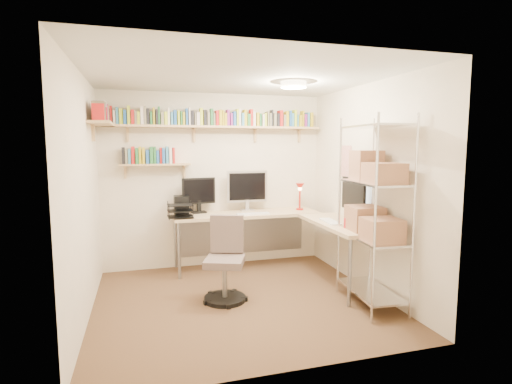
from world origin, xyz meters
TOP-DOWN VIEW (x-y plane):
  - ground at (0.00, 0.00)m, footprint 3.20×3.20m
  - room_shell at (0.00, 0.00)m, footprint 3.24×3.04m
  - wall_shelves at (-0.42, 1.30)m, footprint 3.12×1.09m
  - corner_desk at (0.53, 0.95)m, footprint 2.43×2.09m
  - office_chair at (-0.15, 0.10)m, footprint 0.54×0.55m
  - wire_rack at (1.36, -0.50)m, footprint 0.52×0.93m

SIDE VIEW (x-z plane):
  - ground at x=0.00m, z-range 0.00..0.00m
  - office_chair at x=-0.15m, z-range -0.08..0.88m
  - corner_desk at x=0.53m, z-range 0.10..1.49m
  - wire_rack at x=1.36m, z-range 0.11..2.19m
  - room_shell at x=0.00m, z-range 0.29..2.81m
  - wall_shelves at x=-0.42m, z-range 1.63..2.42m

